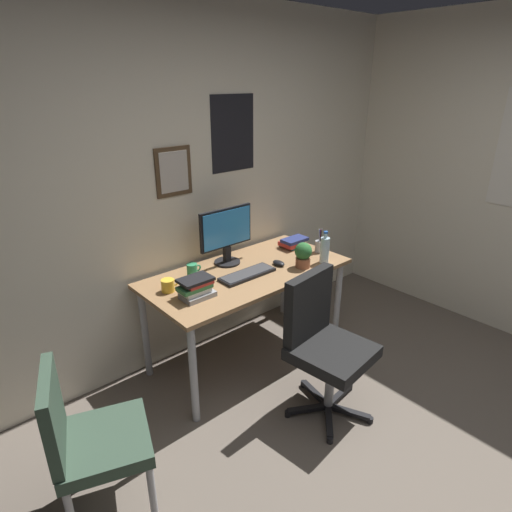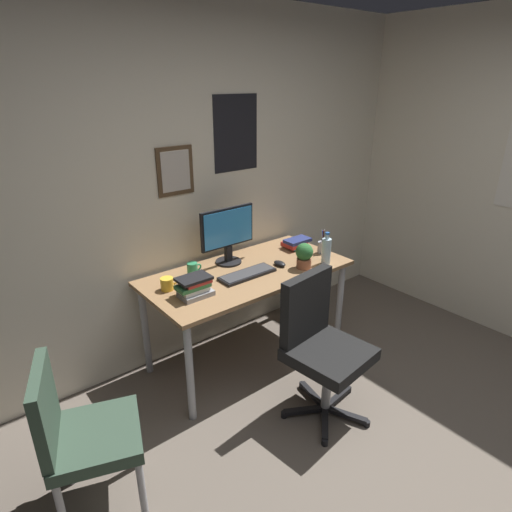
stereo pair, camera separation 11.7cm
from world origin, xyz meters
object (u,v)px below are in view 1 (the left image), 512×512
at_px(side_chair, 88,436).
at_px(book_stack_right, 196,288).
at_px(coffee_mug_near, 192,270).
at_px(potted_plant, 303,254).
at_px(computer_mouse, 279,263).
at_px(book_stack_left, 293,242).
at_px(office_chair, 323,339).
at_px(water_bottle, 325,250).
at_px(keyboard, 247,274).
at_px(pen_cup, 319,246).
at_px(monitor, 226,234).
at_px(coffee_mug_far, 168,285).

height_order(side_chair, book_stack_right, book_stack_right).
relative_size(coffee_mug_near, potted_plant, 0.58).
bearing_deg(computer_mouse, book_stack_left, 29.06).
distance_m(office_chair, water_bottle, 0.80).
bearing_deg(book_stack_right, keyboard, 3.31).
relative_size(keyboard, book_stack_left, 1.96).
bearing_deg(office_chair, potted_plant, 55.26).
relative_size(computer_mouse, book_stack_right, 0.47).
distance_m(office_chair, pen_cup, 0.98).
xyz_separation_m(monitor, computer_mouse, (0.27, -0.30, -0.22)).
height_order(office_chair, water_bottle, water_bottle).
bearing_deg(keyboard, computer_mouse, -2.63).
bearing_deg(potted_plant, book_stack_left, 54.60).
relative_size(potted_plant, book_stack_left, 0.89).
height_order(potted_plant, book_stack_left, potted_plant).
distance_m(coffee_mug_near, book_stack_left, 0.96).
height_order(computer_mouse, water_bottle, water_bottle).
bearing_deg(pen_cup, book_stack_left, 111.12).
distance_m(pen_cup, book_stack_left, 0.23).
bearing_deg(side_chair, water_bottle, 7.35).
xyz_separation_m(monitor, potted_plant, (0.38, -0.44, -0.13)).
bearing_deg(book_stack_right, pen_cup, -0.42).
xyz_separation_m(coffee_mug_near, coffee_mug_far, (-0.25, -0.08, -0.01)).
xyz_separation_m(side_chair, computer_mouse, (1.68, 0.44, 0.26)).
height_order(office_chair, pen_cup, office_chair).
relative_size(monitor, keyboard, 1.07).
bearing_deg(coffee_mug_far, book_stack_right, -64.12).
distance_m(keyboard, book_stack_right, 0.46).
bearing_deg(coffee_mug_near, potted_plant, -29.46).
bearing_deg(monitor, keyboard, -96.97).
distance_m(keyboard, coffee_mug_far, 0.57).
height_order(water_bottle, potted_plant, water_bottle).
relative_size(coffee_mug_far, potted_plant, 0.64).
bearing_deg(computer_mouse, pen_cup, -2.81).
bearing_deg(coffee_mug_near, water_bottle, -26.51).
relative_size(pen_cup, book_stack_right, 0.86).
xyz_separation_m(keyboard, coffee_mug_near, (-0.30, 0.25, 0.04)).
bearing_deg(computer_mouse, office_chair, -110.53).
bearing_deg(book_stack_right, office_chair, -52.06).
xyz_separation_m(side_chair, coffee_mug_far, (0.83, 0.62, 0.29)).
bearing_deg(computer_mouse, monitor, 131.89).
height_order(keyboard, coffee_mug_near, coffee_mug_near).
bearing_deg(pen_cup, book_stack_right, 179.58).
distance_m(coffee_mug_far, pen_cup, 1.30).
distance_m(coffee_mug_far, potted_plant, 1.02).
bearing_deg(coffee_mug_near, office_chair, -69.15).
distance_m(office_chair, side_chair, 1.45).
relative_size(coffee_mug_far, pen_cup, 0.63).
xyz_separation_m(pen_cup, book_stack_right, (-1.20, 0.01, 0.01)).
distance_m(monitor, coffee_mug_near, 0.39).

